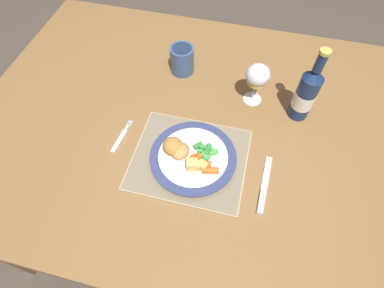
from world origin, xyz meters
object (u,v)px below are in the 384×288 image
Objects in this scene: dinner_plate at (193,158)px; bottle at (306,94)px; dining_table at (205,135)px; wine_glass at (258,76)px; drinking_cup at (182,59)px; fork at (121,138)px; table_knife at (264,189)px.

bottle reaches higher than dinner_plate.
wine_glass is (0.13, 0.13, 0.18)m from dining_table.
fork is at bearing -107.50° from drinking_cup.
table_knife is at bearing -104.19° from bottle.
dining_table is at bearing 87.59° from dinner_plate.
dinner_plate reaches higher than dining_table.
dining_table is 15.34× the size of drinking_cup.
drinking_cup is at bearing 130.21° from table_knife.
bottle is (0.28, 0.11, 0.17)m from dining_table.
wine_glass is (0.37, 0.26, 0.10)m from fork.
wine_glass is 0.57× the size of bottle.
dining_table is at bearing 137.32° from table_knife.
drinking_cup is (-0.26, 0.08, -0.05)m from wine_glass.
wine_glass reaches higher than table_knife.
fork is at bearing -152.39° from dining_table.
drinking_cup is at bearing 72.50° from fork.
dinner_plate is 1.94× the size of fork.
fork is 1.31× the size of drinking_cup.
drinking_cup is at bearing 122.27° from dining_table.
drinking_cup is (-0.34, 0.40, 0.05)m from table_knife.
wine_glass is 1.48× the size of drinking_cup.
bottle is (0.08, 0.30, 0.09)m from table_knife.
bottle reaches higher than fork.
drinking_cup reaches higher than fork.
fork is 0.88× the size of wine_glass.
fork is (-0.24, -0.13, 0.08)m from dining_table.
table_knife is (0.21, -0.04, -0.01)m from dinner_plate.
drinking_cup is at bearing 165.68° from bottle.
drinking_cup reaches higher than table_knife.
dinner_plate is at bearing -138.60° from bottle.
dinner_plate is 1.72× the size of wine_glass.
bottle is (0.15, -0.03, -0.01)m from wine_glass.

